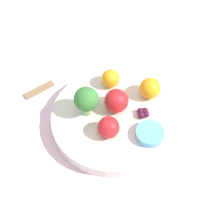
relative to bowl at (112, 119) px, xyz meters
name	(u,v)px	position (x,y,z in m)	size (l,w,h in m)	color
ground_plane	(112,127)	(0.00, 0.00, -0.04)	(6.00, 6.00, 0.00)	gray
table_surface	(112,125)	(0.00, 0.00, -0.03)	(1.20, 1.20, 0.02)	silver
bowl	(112,119)	(0.00, 0.00, 0.00)	(0.26, 0.26, 0.03)	silver
broccoli	(86,100)	(0.05, 0.02, 0.06)	(0.05, 0.05, 0.07)	#99C17A
apple_red	(108,127)	(-0.01, 0.04, 0.04)	(0.04, 0.04, 0.04)	red
apple_green	(116,101)	(0.00, -0.02, 0.04)	(0.05, 0.05, 0.05)	red
orange_front	(150,88)	(-0.05, -0.08, 0.04)	(0.05, 0.05, 0.05)	orange
orange_back	(111,78)	(0.04, -0.07, 0.04)	(0.04, 0.04, 0.04)	orange
grape_cluster	(143,113)	(-0.06, -0.03, 0.02)	(0.03, 0.03, 0.01)	#47142D
small_cup	(150,134)	(-0.09, 0.01, 0.02)	(0.06, 0.06, 0.02)	#66B2DB
spoon	(39,90)	(0.19, 0.00, -0.01)	(0.05, 0.07, 0.01)	olive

